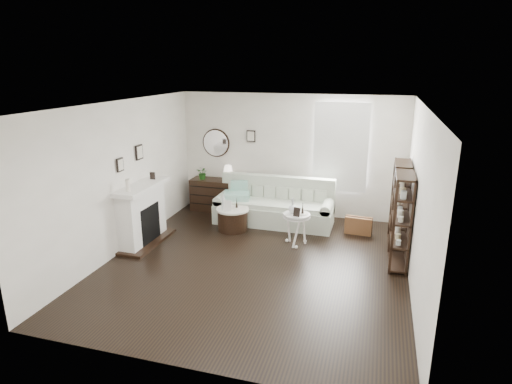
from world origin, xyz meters
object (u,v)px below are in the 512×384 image
(pedestal_table, at_px, (297,217))
(drum_table, at_px, (233,219))
(dresser, at_px, (215,195))
(sofa, at_px, (274,208))

(pedestal_table, bearing_deg, drum_table, 164.63)
(dresser, height_order, pedestal_table, dresser)
(dresser, bearing_deg, drum_table, -53.38)
(dresser, xyz_separation_m, drum_table, (0.80, -1.07, -0.14))
(sofa, xyz_separation_m, dresser, (-1.52, 0.39, 0.05))
(sofa, xyz_separation_m, pedestal_table, (0.69, -1.07, 0.24))
(drum_table, bearing_deg, pedestal_table, -15.37)
(dresser, distance_m, pedestal_table, 2.65)
(drum_table, bearing_deg, sofa, 43.32)
(sofa, distance_m, dresser, 1.57)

